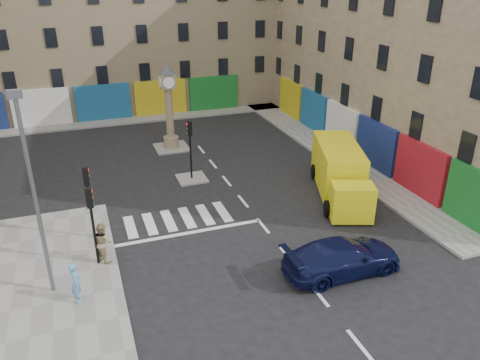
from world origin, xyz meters
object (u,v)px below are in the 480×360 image
clock_pillar (169,102)px  traffic_light_left_far (88,191)px  pedestrian_tan (103,242)px  navy_sedan (342,257)px  lamp_post (33,188)px  traffic_light_island (190,141)px  yellow_van (340,172)px  traffic_light_left_near (92,214)px  pedestrian_blue (76,282)px

clock_pillar → traffic_light_left_far: bearing=-118.9°
clock_pillar → pedestrian_tan: size_ratio=3.26×
navy_sedan → lamp_post: bearing=76.4°
navy_sedan → pedestrian_tan: bearing=65.5°
traffic_light_island → yellow_van: size_ratio=0.47×
traffic_light_left_near → traffic_light_left_far: 2.40m
traffic_light_island → lamp_post: bearing=-131.7°
traffic_light_left_near → clock_pillar: bearing=65.5°
clock_pillar → traffic_light_left_near: bearing=-114.5°
traffic_light_left_far → pedestrian_blue: traffic_light_left_far is taller
traffic_light_left_far → yellow_van: (14.01, 0.54, -1.26)m
traffic_light_island → clock_pillar: (0.00, 6.00, 0.96)m
traffic_light_island → pedestrian_blue: 12.63m
yellow_van → navy_sedan: bearing=-99.7°
traffic_light_left_near → navy_sedan: traffic_light_left_near is taller
yellow_van → traffic_light_island: bearing=167.8°
clock_pillar → navy_sedan: clock_pillar is taller
traffic_light_left_near → pedestrian_tan: 1.57m
navy_sedan → yellow_van: 8.14m
traffic_light_left_far → traffic_light_island: bearing=40.6°
traffic_light_left_near → clock_pillar: clock_pillar is taller
traffic_light_left_near → navy_sedan: bearing=-22.4°
traffic_light_left_near → yellow_van: size_ratio=0.47×
yellow_van → pedestrian_tan: (-13.71, -2.80, -0.28)m
lamp_post → traffic_light_left_far: bearing=63.4°
pedestrian_blue → clock_pillar: bearing=-23.0°
lamp_post → yellow_van: lamp_post is taller
yellow_van → pedestrian_tan: size_ratio=4.21×
lamp_post → navy_sedan: bearing=-12.8°
traffic_light_island → pedestrian_blue: traffic_light_island is taller
traffic_light_left_far → yellow_van: bearing=2.2°
navy_sedan → pedestrian_tan: (-9.69, 4.25, 0.31)m
traffic_light_left_far → lamp_post: 4.77m
navy_sedan → yellow_van: yellow_van is taller
traffic_light_left_near → yellow_van: bearing=11.8°
traffic_light_left_near → yellow_van: (14.01, 2.94, -1.26)m
traffic_light_left_far → traffic_light_island: 8.30m
navy_sedan → traffic_light_left_near: bearing=66.8°
traffic_light_island → pedestrian_tan: (-6.00, -7.66, -1.51)m
lamp_post → pedestrian_tan: (2.20, 1.54, -3.71)m
clock_pillar → pedestrian_tan: 15.12m
traffic_light_left_far → pedestrian_blue: (-0.94, -4.83, -1.61)m
yellow_van → pedestrian_blue: yellow_van is taller
lamp_post → navy_sedan: 12.84m
traffic_light_island → pedestrian_blue: (-7.24, -10.23, -1.58)m
pedestrian_tan → clock_pillar: bearing=-51.4°
traffic_light_left_far → lamp_post: bearing=-116.6°
traffic_light_left_near → clock_pillar: (6.30, 13.80, 0.93)m
traffic_light_island → yellow_van: 9.20m
navy_sedan → traffic_light_left_far: bearing=56.1°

